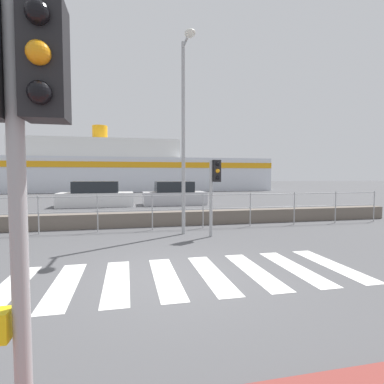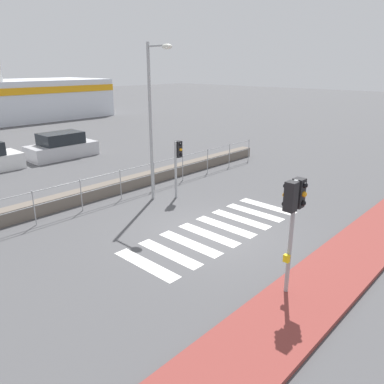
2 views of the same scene
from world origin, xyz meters
name	(u,v)px [view 1 (image 1 of 2)]	position (x,y,z in m)	size (l,w,h in m)	color
ground_plane	(174,277)	(0.00, 0.00, 0.00)	(160.00, 160.00, 0.00)	#4C4C4F
crosswalk	(189,275)	(0.28, 0.00, 0.00)	(6.75, 2.40, 0.01)	silver
seawall	(150,219)	(0.00, 5.85, 0.26)	(20.51, 0.55, 0.53)	#6B6056
harbor_fence	(152,206)	(0.00, 4.97, 0.83)	(18.50, 0.04, 1.28)	#9EA0A3
traffic_light_near	(14,113)	(-1.50, -3.63, 2.30)	(0.58, 0.41, 2.94)	#9EA0A3
traffic_light_far	(215,180)	(1.81, 3.41, 1.77)	(0.34, 0.32, 2.41)	#9EA0A3
streetlamp	(185,115)	(0.94, 3.79, 3.83)	(0.32, 1.30, 6.17)	#9EA0A3
ferry_boat	(127,170)	(-0.80, 32.82, 2.60)	(33.12, 8.89, 7.92)	silver
parked_car_white	(96,196)	(-2.73, 13.79, 0.66)	(4.49, 1.86, 1.55)	silver
parked_car_silver	(174,195)	(2.17, 13.79, 0.64)	(4.04, 1.87, 1.51)	#BCBCC1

